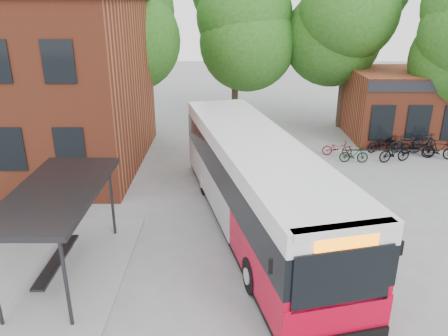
{
  "coord_description": "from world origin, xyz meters",
  "views": [
    {
      "loc": [
        0.32,
        -12.38,
        7.89
      ],
      "look_at": [
        0.29,
        2.97,
        2.0
      ],
      "focal_mm": 35.0,
      "sensor_mm": 36.0,
      "label": 1
    }
  ],
  "objects_px": {
    "bicycle_5": "(405,144)",
    "bicycle_extra_0": "(439,150)",
    "bicycle_3": "(395,152)",
    "bicycle_0": "(337,148)",
    "bicycle_7": "(425,142)",
    "city_bus": "(255,184)",
    "bicycle_6": "(417,147)",
    "bicycle_1": "(354,154)",
    "bicycle_4": "(387,143)",
    "bicycle_2": "(382,144)",
    "bus_shelter": "(62,233)"
  },
  "relations": [
    {
      "from": "bicycle_5",
      "to": "bicycle_extra_0",
      "type": "height_order",
      "value": "bicycle_extra_0"
    },
    {
      "from": "bicycle_3",
      "to": "bicycle_0",
      "type": "bearing_deg",
      "value": 55.5
    },
    {
      "from": "bicycle_5",
      "to": "bicycle_7",
      "type": "relative_size",
      "value": 0.95
    },
    {
      "from": "bicycle_7",
      "to": "bicycle_extra_0",
      "type": "xyz_separation_m",
      "value": [
        0.23,
        -1.24,
        -0.01
      ]
    },
    {
      "from": "city_bus",
      "to": "bicycle_extra_0",
      "type": "relative_size",
      "value": 7.71
    },
    {
      "from": "bicycle_7",
      "to": "bicycle_6",
      "type": "bearing_deg",
      "value": 113.07
    },
    {
      "from": "bicycle_5",
      "to": "bicycle_6",
      "type": "height_order",
      "value": "bicycle_5"
    },
    {
      "from": "bicycle_3",
      "to": "bicycle_1",
      "type": "bearing_deg",
      "value": 78.42
    },
    {
      "from": "bicycle_4",
      "to": "bicycle_7",
      "type": "height_order",
      "value": "bicycle_7"
    },
    {
      "from": "bicycle_7",
      "to": "bicycle_extra_0",
      "type": "bearing_deg",
      "value": 171.09
    },
    {
      "from": "city_bus",
      "to": "bicycle_1",
      "type": "relative_size",
      "value": 8.98
    },
    {
      "from": "bicycle_2",
      "to": "bicycle_4",
      "type": "xyz_separation_m",
      "value": [
        0.3,
        0.11,
        -0.01
      ]
    },
    {
      "from": "bicycle_extra_0",
      "to": "bicycle_5",
      "type": "bearing_deg",
      "value": 71.02
    },
    {
      "from": "bicycle_1",
      "to": "bicycle_4",
      "type": "height_order",
      "value": "bicycle_4"
    },
    {
      "from": "bicycle_0",
      "to": "bicycle_3",
      "type": "xyz_separation_m",
      "value": [
        2.74,
        -1.03,
        0.11
      ]
    },
    {
      "from": "bicycle_0",
      "to": "bicycle_6",
      "type": "distance_m",
      "value": 4.38
    },
    {
      "from": "bus_shelter",
      "to": "bicycle_6",
      "type": "distance_m",
      "value": 18.99
    },
    {
      "from": "bicycle_0",
      "to": "bicycle_5",
      "type": "height_order",
      "value": "bicycle_5"
    },
    {
      "from": "bicycle_0",
      "to": "bicycle_extra_0",
      "type": "bearing_deg",
      "value": -90.12
    },
    {
      "from": "city_bus",
      "to": "bicycle_5",
      "type": "bearing_deg",
      "value": 29.84
    },
    {
      "from": "bicycle_3",
      "to": "bicycle_7",
      "type": "distance_m",
      "value": 2.86
    },
    {
      "from": "bus_shelter",
      "to": "bicycle_extra_0",
      "type": "bearing_deg",
      "value": 33.11
    },
    {
      "from": "bicycle_0",
      "to": "bicycle_4",
      "type": "height_order",
      "value": "bicycle_4"
    },
    {
      "from": "bicycle_2",
      "to": "bicycle_6",
      "type": "bearing_deg",
      "value": -123.84
    },
    {
      "from": "city_bus",
      "to": "bus_shelter",
      "type": "bearing_deg",
      "value": -165.33
    },
    {
      "from": "city_bus",
      "to": "bicycle_1",
      "type": "xyz_separation_m",
      "value": [
        5.61,
        6.85,
        -1.24
      ]
    },
    {
      "from": "bicycle_5",
      "to": "bicycle_extra_0",
      "type": "distance_m",
      "value": 1.71
    },
    {
      "from": "city_bus",
      "to": "bicycle_0",
      "type": "relative_size",
      "value": 8.35
    },
    {
      "from": "bicycle_1",
      "to": "bicycle_3",
      "type": "bearing_deg",
      "value": -83.36
    },
    {
      "from": "bicycle_2",
      "to": "bicycle_7",
      "type": "relative_size",
      "value": 1.03
    },
    {
      "from": "bicycle_2",
      "to": "bicycle_5",
      "type": "distance_m",
      "value": 1.24
    },
    {
      "from": "bicycle_1",
      "to": "bicycle_7",
      "type": "bearing_deg",
      "value": -63.69
    },
    {
      "from": "bus_shelter",
      "to": "bicycle_5",
      "type": "height_order",
      "value": "bus_shelter"
    },
    {
      "from": "bus_shelter",
      "to": "bicycle_5",
      "type": "relative_size",
      "value": 4.16
    },
    {
      "from": "city_bus",
      "to": "bicycle_5",
      "type": "height_order",
      "value": "city_bus"
    },
    {
      "from": "bicycle_1",
      "to": "bicycle_4",
      "type": "distance_m",
      "value": 2.97
    },
    {
      "from": "bus_shelter",
      "to": "city_bus",
      "type": "xyz_separation_m",
      "value": [
        5.92,
        3.16,
        0.24
      ]
    },
    {
      "from": "bus_shelter",
      "to": "bicycle_6",
      "type": "xyz_separation_m",
      "value": [
        15.31,
        11.2,
        -0.98
      ]
    },
    {
      "from": "city_bus",
      "to": "bicycle_0",
      "type": "distance_m",
      "value": 9.5
    },
    {
      "from": "city_bus",
      "to": "bicycle_5",
      "type": "distance_m",
      "value": 12.23
    },
    {
      "from": "bicycle_0",
      "to": "bicycle_5",
      "type": "distance_m",
      "value": 3.86
    },
    {
      "from": "bicycle_1",
      "to": "city_bus",
      "type": "bearing_deg",
      "value": 145.03
    },
    {
      "from": "bicycle_0",
      "to": "bicycle_4",
      "type": "xyz_separation_m",
      "value": [
        2.93,
        0.72,
        0.06
      ]
    },
    {
      "from": "bicycle_2",
      "to": "bicycle_6",
      "type": "height_order",
      "value": "bicycle_2"
    },
    {
      "from": "bicycle_1",
      "to": "bicycle_7",
      "type": "relative_size",
      "value": 0.84
    },
    {
      "from": "bicycle_3",
      "to": "bicycle_extra_0",
      "type": "xyz_separation_m",
      "value": [
        2.53,
        0.46,
        -0.01
      ]
    },
    {
      "from": "bicycle_1",
      "to": "bicycle_6",
      "type": "distance_m",
      "value": 3.96
    },
    {
      "from": "bus_shelter",
      "to": "bicycle_0",
      "type": "bearing_deg",
      "value": 45.52
    },
    {
      "from": "bus_shelter",
      "to": "city_bus",
      "type": "bearing_deg",
      "value": 28.12
    },
    {
      "from": "city_bus",
      "to": "bicycle_5",
      "type": "xyz_separation_m",
      "value": [
        8.86,
        8.34,
        -1.18
      ]
    }
  ]
}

